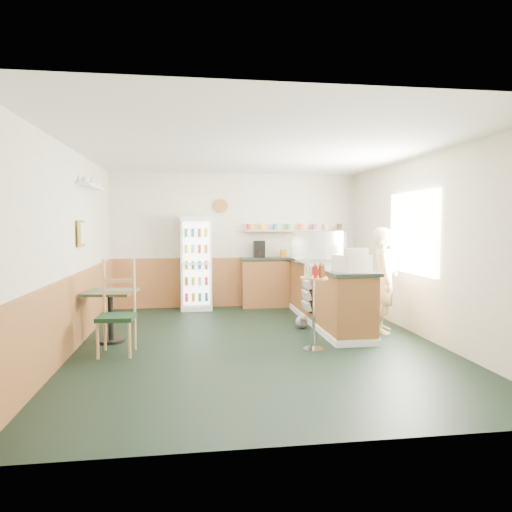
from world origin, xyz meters
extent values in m
plane|color=black|center=(0.00, 0.00, 0.00)|extent=(6.00, 6.00, 0.00)
cube|color=beige|center=(0.00, 3.01, 1.35)|extent=(5.00, 0.02, 2.70)
cube|color=beige|center=(-2.51, 0.00, 1.35)|extent=(0.02, 6.00, 2.70)
cube|color=beige|center=(2.51, 0.00, 1.35)|extent=(0.02, 6.00, 2.70)
cube|color=silver|center=(0.00, 0.00, 2.71)|extent=(5.00, 6.00, 0.02)
cube|color=#965530|center=(0.00, 2.97, 0.50)|extent=(4.98, 0.05, 1.00)
cube|color=#965530|center=(-2.47, 0.00, 0.50)|extent=(0.05, 5.98, 1.00)
cube|color=white|center=(2.46, 0.30, 1.55)|extent=(0.06, 1.45, 1.25)
cube|color=gold|center=(-2.45, 0.50, 1.55)|extent=(0.03, 0.32, 0.38)
cube|color=white|center=(-2.40, 1.00, 2.25)|extent=(0.18, 1.20, 0.03)
cylinder|color=#A26028|center=(-0.30, 2.94, 2.05)|extent=(0.26, 0.04, 0.26)
cube|color=#965530|center=(1.35, 1.07, 0.47)|extent=(0.60, 2.95, 0.95)
cube|color=white|center=(1.35, 1.07, 0.05)|extent=(0.64, 2.97, 0.10)
cube|color=#2A3B30|center=(1.35, 1.08, 0.98)|extent=(0.68, 3.01, 0.05)
cube|color=#965530|center=(1.20, 2.80, 0.47)|extent=(2.20, 0.38, 0.95)
cube|color=#2A3B30|center=(1.20, 2.80, 0.98)|extent=(2.24, 0.42, 0.05)
cube|color=tan|center=(1.20, 2.88, 1.55)|extent=(2.10, 0.22, 0.04)
cube|color=black|center=(0.45, 2.80, 1.18)|extent=(0.22, 0.18, 0.34)
cylinder|color=#B2664C|center=(0.25, 2.88, 1.63)|extent=(0.10, 0.10, 0.12)
cylinder|color=#B2664C|center=(0.52, 2.88, 1.63)|extent=(0.10, 0.10, 0.12)
cylinder|color=#B2664C|center=(0.79, 2.88, 1.63)|extent=(0.10, 0.10, 0.12)
cylinder|color=#B2664C|center=(1.06, 2.88, 1.63)|extent=(0.10, 0.10, 0.12)
cylinder|color=#B2664C|center=(1.34, 2.88, 1.63)|extent=(0.10, 0.10, 0.12)
cylinder|color=#B2664C|center=(1.61, 2.88, 1.63)|extent=(0.10, 0.10, 0.12)
cylinder|color=#B2664C|center=(1.88, 2.88, 1.63)|extent=(0.10, 0.10, 0.12)
cylinder|color=#B2664C|center=(2.15, 2.88, 1.63)|extent=(0.10, 0.10, 0.12)
cube|color=silver|center=(-0.81, 2.78, 0.92)|extent=(0.60, 0.43, 1.83)
cube|color=white|center=(-0.81, 2.55, 0.93)|extent=(0.51, 0.02, 1.62)
cube|color=silver|center=(-0.81, 2.48, 0.93)|extent=(0.55, 0.02, 1.67)
cube|color=silver|center=(1.35, 1.68, 1.04)|extent=(0.94, 0.49, 0.06)
cube|color=silver|center=(1.35, 1.68, 1.31)|extent=(0.91, 0.47, 0.47)
cube|color=beige|center=(1.35, -0.09, 1.13)|extent=(0.50, 0.51, 0.23)
imported|color=tan|center=(2.05, 0.38, 0.81)|extent=(0.56, 0.65, 1.63)
cylinder|color=silver|center=(0.71, -0.43, 0.01)|extent=(0.28, 0.28, 0.02)
cylinder|color=silver|center=(0.71, -0.43, 0.49)|extent=(0.04, 0.04, 0.96)
cylinder|color=tan|center=(0.71, -0.43, 0.97)|extent=(0.37, 0.37, 0.03)
cylinder|color=red|center=(0.81, -0.39, 1.06)|extent=(0.05, 0.05, 0.16)
cylinder|color=red|center=(0.76, -0.33, 1.06)|extent=(0.05, 0.05, 0.16)
cylinder|color=red|center=(0.68, -0.33, 1.06)|extent=(0.05, 0.05, 0.16)
cylinder|color=red|center=(0.62, -0.37, 1.06)|extent=(0.05, 0.05, 0.16)
cylinder|color=red|center=(0.60, -0.44, 1.06)|extent=(0.05, 0.05, 0.16)
cylinder|color=red|center=(0.63, -0.51, 1.06)|extent=(0.05, 0.05, 0.16)
cylinder|color=red|center=(0.70, -0.55, 1.06)|extent=(0.05, 0.05, 0.16)
cylinder|color=red|center=(0.77, -0.53, 1.06)|extent=(0.05, 0.05, 0.16)
cylinder|color=red|center=(0.82, -0.46, 1.06)|extent=(0.05, 0.05, 0.16)
cube|color=black|center=(1.01, 1.06, 0.25)|extent=(0.05, 0.44, 0.03)
cube|color=silver|center=(0.99, 1.06, 0.32)|extent=(0.09, 0.40, 0.15)
cube|color=black|center=(1.01, 1.06, 0.43)|extent=(0.05, 0.44, 0.03)
cube|color=silver|center=(0.99, 1.06, 0.50)|extent=(0.09, 0.40, 0.15)
cube|color=black|center=(1.01, 1.06, 0.61)|extent=(0.05, 0.44, 0.03)
cube|color=silver|center=(0.99, 1.06, 0.68)|extent=(0.09, 0.40, 0.15)
cylinder|color=black|center=(-2.05, 0.37, 0.02)|extent=(0.38, 0.38, 0.04)
cylinder|color=black|center=(-2.05, 0.37, 0.36)|extent=(0.08, 0.08, 0.67)
cube|color=#2A3B30|center=(-2.05, 0.37, 0.72)|extent=(0.75, 0.75, 0.04)
cube|color=black|center=(-1.86, -0.29, 0.49)|extent=(0.47, 0.47, 0.05)
cylinder|color=tan|center=(-2.06, -0.49, 0.24)|extent=(0.04, 0.04, 0.48)
cylinder|color=tan|center=(-1.67, -0.49, 0.24)|extent=(0.04, 0.04, 0.48)
cylinder|color=tan|center=(-2.06, -0.10, 0.24)|extent=(0.04, 0.04, 0.48)
cylinder|color=tan|center=(-1.67, -0.10, 0.24)|extent=(0.04, 0.04, 0.48)
cube|color=tan|center=(-1.86, -0.09, 0.85)|extent=(0.41, 0.06, 0.74)
sphere|color=gray|center=(0.86, 0.84, 0.10)|extent=(0.20, 0.20, 0.20)
sphere|color=gray|center=(0.86, 0.74, 0.18)|extent=(0.12, 0.12, 0.12)
camera|label=1|loc=(-0.89, -6.28, 1.68)|focal=32.00mm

